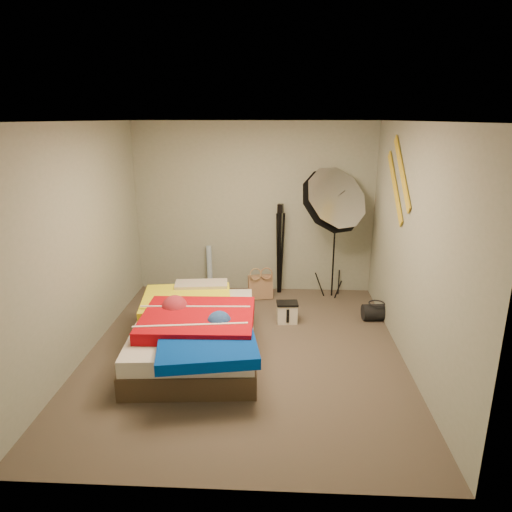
# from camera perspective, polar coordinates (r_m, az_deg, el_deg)

# --- Properties ---
(floor) EXTENTS (4.00, 4.00, 0.00)m
(floor) POSITION_cam_1_polar(r_m,az_deg,el_deg) (5.27, -1.44, -11.85)
(floor) COLOR brown
(floor) RESTS_ON ground
(ceiling) EXTENTS (4.00, 4.00, 0.00)m
(ceiling) POSITION_cam_1_polar(r_m,az_deg,el_deg) (4.62, -1.68, 16.49)
(ceiling) COLOR silver
(ceiling) RESTS_ON wall_back
(wall_back) EXTENTS (3.50, 0.00, 3.50)m
(wall_back) POSITION_cam_1_polar(r_m,az_deg,el_deg) (6.74, -0.26, 5.92)
(wall_back) COLOR #969B8C
(wall_back) RESTS_ON floor
(wall_front) EXTENTS (3.50, 0.00, 3.50)m
(wall_front) POSITION_cam_1_polar(r_m,az_deg,el_deg) (2.92, -4.55, -9.16)
(wall_front) COLOR #969B8C
(wall_front) RESTS_ON floor
(wall_left) EXTENTS (0.00, 4.00, 4.00)m
(wall_left) POSITION_cam_1_polar(r_m,az_deg,el_deg) (5.22, -21.08, 1.53)
(wall_left) COLOR #969B8C
(wall_left) RESTS_ON floor
(wall_right) EXTENTS (0.00, 4.00, 4.00)m
(wall_right) POSITION_cam_1_polar(r_m,az_deg,el_deg) (4.98, 18.98, 1.03)
(wall_right) COLOR #969B8C
(wall_right) RESTS_ON floor
(tote_bag) EXTENTS (0.38, 0.22, 0.36)m
(tote_bag) POSITION_cam_1_polar(r_m,az_deg,el_deg) (6.64, 0.55, -3.89)
(tote_bag) COLOR #A77F60
(tote_bag) RESTS_ON floor
(wrapping_roll) EXTENTS (0.12, 0.21, 0.70)m
(wrapping_roll) POSITION_cam_1_polar(r_m,az_deg,el_deg) (6.91, -5.82, -1.62)
(wrapping_roll) COLOR #5985B4
(wrapping_roll) RESTS_ON floor
(camera_case) EXTENTS (0.26, 0.20, 0.25)m
(camera_case) POSITION_cam_1_polar(r_m,az_deg,el_deg) (5.92, 3.91, -7.13)
(camera_case) COLOR white
(camera_case) RESTS_ON floor
(duffel_bag) EXTENTS (0.36, 0.24, 0.21)m
(duffel_bag) POSITION_cam_1_polar(r_m,az_deg,el_deg) (6.18, 14.77, -6.81)
(duffel_bag) COLOR black
(duffel_bag) RESTS_ON floor
(wall_stripe_upper) EXTENTS (0.02, 0.91, 0.78)m
(wall_stripe_upper) POSITION_cam_1_polar(r_m,az_deg,el_deg) (5.41, 17.78, 9.93)
(wall_stripe_upper) COLOR gold
(wall_stripe_upper) RESTS_ON wall_right
(wall_stripe_lower) EXTENTS (0.02, 0.91, 0.78)m
(wall_stripe_lower) POSITION_cam_1_polar(r_m,az_deg,el_deg) (5.68, 16.97, 8.25)
(wall_stripe_lower) COLOR gold
(wall_stripe_lower) RESTS_ON wall_right
(bed) EXTENTS (1.50, 2.11, 0.55)m
(bed) POSITION_cam_1_polar(r_m,az_deg,el_deg) (5.15, -7.50, -9.26)
(bed) COLOR #443424
(bed) RESTS_ON floor
(photo_umbrella) EXTENTS (0.96, 1.08, 2.00)m
(photo_umbrella) POSITION_cam_1_polar(r_m,az_deg,el_deg) (6.32, 9.45, 6.69)
(photo_umbrella) COLOR black
(photo_umbrella) RESTS_ON floor
(camera_tripod) EXTENTS (0.09, 0.09, 1.35)m
(camera_tripod) POSITION_cam_1_polar(r_m,az_deg,el_deg) (6.70, 2.99, 1.66)
(camera_tripod) COLOR black
(camera_tripod) RESTS_ON floor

